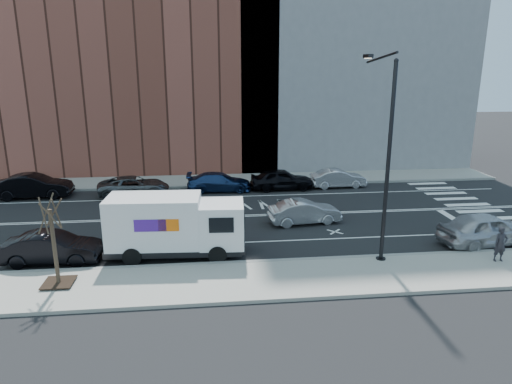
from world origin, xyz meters
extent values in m
plane|color=black|center=(0.00, 0.00, 0.00)|extent=(120.00, 120.00, 0.00)
cube|color=gray|center=(0.00, -8.80, 0.07)|extent=(44.00, 3.60, 0.15)
cube|color=gray|center=(0.00, 8.80, 0.07)|extent=(44.00, 3.60, 0.15)
cube|color=gray|center=(0.00, -7.00, 0.08)|extent=(44.00, 0.25, 0.17)
cube|color=gray|center=(0.00, 7.00, 0.08)|extent=(44.00, 0.25, 0.17)
cube|color=brown|center=(-8.00, 15.60, 11.00)|extent=(26.00, 10.00, 22.00)
cube|color=slate|center=(12.00, 15.60, 13.00)|extent=(20.00, 10.00, 26.00)
cylinder|color=black|center=(7.00, -7.40, 4.50)|extent=(0.18, 0.18, 9.00)
cylinder|color=black|center=(7.00, -7.40, 0.10)|extent=(0.44, 0.44, 0.20)
sphere|color=black|center=(7.00, -7.40, 8.95)|extent=(0.20, 0.20, 0.20)
cylinder|color=black|center=(7.00, -5.70, 9.10)|extent=(0.11, 3.49, 0.48)
cube|color=black|center=(7.00, -4.00, 9.20)|extent=(0.25, 0.80, 0.18)
cube|color=#FFF2CC|center=(7.00, -4.00, 9.10)|extent=(0.18, 0.55, 0.03)
cube|color=black|center=(-7.00, -8.40, 0.23)|extent=(1.20, 1.20, 0.04)
cylinder|color=#382B1E|center=(-7.00, -8.40, 1.75)|extent=(0.16, 0.16, 3.20)
cylinder|color=#382B1E|center=(-6.75, -8.40, 3.15)|extent=(0.06, 0.80, 1.44)
cylinder|color=#382B1E|center=(-6.92, -8.16, 3.15)|extent=(0.81, 0.31, 1.19)
cylinder|color=#382B1E|center=(-7.20, -8.25, 3.15)|extent=(0.58, 0.76, 1.50)
cylinder|color=#382B1E|center=(-7.20, -8.55, 3.15)|extent=(0.47, 0.61, 1.37)
cylinder|color=#382B1E|center=(-6.92, -8.64, 3.15)|extent=(0.72, 0.29, 1.13)
cube|color=black|center=(-2.46, -5.60, 0.46)|extent=(6.40, 2.48, 0.30)
cube|color=silver|center=(-0.23, -5.72, 1.57)|extent=(2.15, 2.29, 2.03)
cube|color=black|center=(0.80, -5.78, 1.88)|extent=(0.17, 1.88, 0.96)
cube|color=black|center=(-0.29, -6.83, 1.88)|extent=(1.12, 0.10, 0.71)
cube|color=black|center=(-0.17, -4.62, 1.88)|extent=(1.12, 0.10, 0.71)
cube|color=black|center=(0.76, -5.78, 0.56)|extent=(0.26, 2.03, 0.35)
cube|color=silver|center=(-3.37, -5.55, 1.77)|extent=(4.38, 2.47, 2.33)
cube|color=#47198C|center=(-3.43, -6.68, 1.93)|extent=(1.42, 0.10, 0.56)
cube|color=orange|center=(-2.62, -6.73, 1.93)|extent=(0.91, 0.07, 0.56)
cube|color=#47198C|center=(-3.30, -4.42, 1.93)|extent=(1.42, 0.10, 0.56)
cube|color=orange|center=(-2.49, -4.46, 1.93)|extent=(0.91, 0.07, 0.56)
cylinder|color=black|center=(-0.49, -6.73, 0.43)|extent=(0.87, 0.33, 0.85)
cylinder|color=black|center=(-0.37, -4.70, 0.43)|extent=(0.87, 0.33, 0.85)
cylinder|color=black|center=(-4.34, -6.51, 0.43)|extent=(0.87, 0.33, 0.85)
cylinder|color=black|center=(-4.22, -4.49, 0.43)|extent=(0.87, 0.33, 0.85)
imported|color=black|center=(-12.69, 5.54, 0.82)|extent=(5.02, 1.90, 1.64)
imported|color=#494D50|center=(-5.98, 5.38, 0.67)|extent=(5.07, 2.77, 1.35)
imported|color=navy|center=(0.00, 5.89, 0.67)|extent=(4.71, 2.06, 1.35)
imported|color=black|center=(4.53, 5.84, 0.77)|extent=(4.57, 1.94, 1.54)
imported|color=silver|center=(8.83, 6.04, 0.67)|extent=(4.15, 1.61, 1.35)
imported|color=#AFAFB4|center=(4.62, -1.69, 0.68)|extent=(4.28, 1.96, 1.36)
imported|color=black|center=(-7.99, -5.82, 0.72)|extent=(4.43, 1.69, 1.44)
imported|color=#B2B3B8|center=(13.05, -5.90, 0.83)|extent=(5.12, 2.61, 1.67)
imported|color=black|center=(12.26, -8.18, 0.96)|extent=(0.60, 0.40, 1.63)
camera|label=1|loc=(-0.84, -26.10, 8.72)|focal=32.00mm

